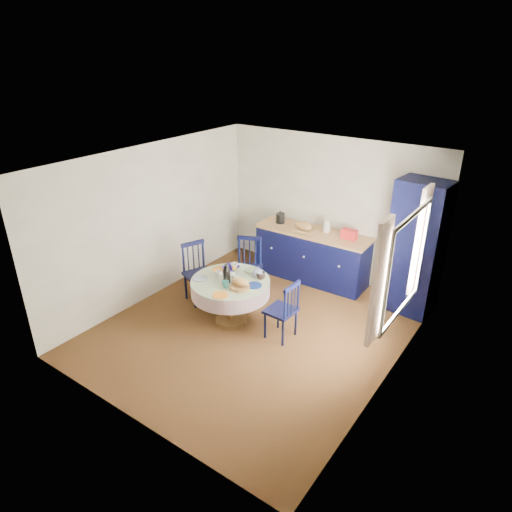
{
  "coord_description": "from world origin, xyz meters",
  "views": [
    {
      "loc": [
        3.32,
        -4.63,
        3.86
      ],
      "look_at": [
        -0.11,
        0.2,
        1.09
      ],
      "focal_mm": 32.0,
      "sensor_mm": 36.0,
      "label": 1
    }
  ],
  "objects_px": {
    "dining_table": "(231,287)",
    "mug_a": "(219,274)",
    "kitchen_counter": "(312,255)",
    "chair_right": "(283,310)",
    "pantry_cabinet": "(416,248)",
    "mug_d": "(234,266)",
    "chair_far": "(248,267)",
    "mug_b": "(225,284)",
    "chair_left": "(198,272)",
    "cobalt_bowl": "(231,268)",
    "mug_c": "(261,276)"
  },
  "relations": [
    {
      "from": "chair_far",
      "to": "cobalt_bowl",
      "type": "xyz_separation_m",
      "value": [
        0.08,
        -0.54,
        0.23
      ]
    },
    {
      "from": "chair_left",
      "to": "mug_a",
      "type": "distance_m",
      "value": 0.7
    },
    {
      "from": "chair_right",
      "to": "mug_c",
      "type": "xyz_separation_m",
      "value": [
        -0.52,
        0.2,
        0.3
      ]
    },
    {
      "from": "chair_right",
      "to": "mug_b",
      "type": "relative_size",
      "value": 8.75
    },
    {
      "from": "mug_c",
      "to": "pantry_cabinet",
      "type": "bearing_deg",
      "value": 43.22
    },
    {
      "from": "pantry_cabinet",
      "to": "mug_a",
      "type": "xyz_separation_m",
      "value": [
        -2.29,
        -1.91,
        -0.31
      ]
    },
    {
      "from": "pantry_cabinet",
      "to": "mug_d",
      "type": "distance_m",
      "value": 2.76
    },
    {
      "from": "chair_far",
      "to": "mug_d",
      "type": "distance_m",
      "value": 0.58
    },
    {
      "from": "dining_table",
      "to": "mug_c",
      "type": "relative_size",
      "value": 8.63
    },
    {
      "from": "cobalt_bowl",
      "to": "mug_a",
      "type": "bearing_deg",
      "value": -94.13
    },
    {
      "from": "mug_b",
      "to": "cobalt_bowl",
      "type": "xyz_separation_m",
      "value": [
        -0.28,
        0.49,
        -0.02
      ]
    },
    {
      "from": "kitchen_counter",
      "to": "mug_a",
      "type": "distance_m",
      "value": 2.02
    },
    {
      "from": "mug_c",
      "to": "chair_far",
      "type": "bearing_deg",
      "value": 139.87
    },
    {
      "from": "mug_d",
      "to": "mug_c",
      "type": "bearing_deg",
      "value": -2.11
    },
    {
      "from": "kitchen_counter",
      "to": "chair_right",
      "type": "distance_m",
      "value": 1.92
    },
    {
      "from": "dining_table",
      "to": "cobalt_bowl",
      "type": "height_order",
      "value": "dining_table"
    },
    {
      "from": "pantry_cabinet",
      "to": "chair_left",
      "type": "bearing_deg",
      "value": -144.5
    },
    {
      "from": "pantry_cabinet",
      "to": "chair_left",
      "type": "xyz_separation_m",
      "value": [
        -2.91,
        -1.7,
        -0.56
      ]
    },
    {
      "from": "kitchen_counter",
      "to": "mug_c",
      "type": "distance_m",
      "value": 1.66
    },
    {
      "from": "dining_table",
      "to": "mug_a",
      "type": "xyz_separation_m",
      "value": [
        -0.23,
        0.0,
        0.16
      ]
    },
    {
      "from": "kitchen_counter",
      "to": "mug_c",
      "type": "relative_size",
      "value": 15.22
    },
    {
      "from": "kitchen_counter",
      "to": "chair_right",
      "type": "bearing_deg",
      "value": -74.22
    },
    {
      "from": "mug_c",
      "to": "mug_d",
      "type": "relative_size",
      "value": 1.21
    },
    {
      "from": "chair_left",
      "to": "mug_c",
      "type": "distance_m",
      "value": 1.22
    },
    {
      "from": "chair_left",
      "to": "chair_far",
      "type": "bearing_deg",
      "value": -20.65
    },
    {
      "from": "pantry_cabinet",
      "to": "dining_table",
      "type": "distance_m",
      "value": 2.85
    },
    {
      "from": "chair_far",
      "to": "mug_b",
      "type": "xyz_separation_m",
      "value": [
        0.36,
        -1.03,
        0.25
      ]
    },
    {
      "from": "mug_d",
      "to": "pantry_cabinet",
      "type": "bearing_deg",
      "value": 35.65
    },
    {
      "from": "chair_far",
      "to": "mug_c",
      "type": "bearing_deg",
      "value": -65.4
    },
    {
      "from": "dining_table",
      "to": "chair_far",
      "type": "bearing_deg",
      "value": 109.71
    },
    {
      "from": "chair_left",
      "to": "mug_d",
      "type": "height_order",
      "value": "chair_left"
    },
    {
      "from": "dining_table",
      "to": "chair_left",
      "type": "height_order",
      "value": "dining_table"
    },
    {
      "from": "chair_left",
      "to": "mug_b",
      "type": "bearing_deg",
      "value": -92.67
    },
    {
      "from": "dining_table",
      "to": "chair_left",
      "type": "bearing_deg",
      "value": 165.77
    },
    {
      "from": "pantry_cabinet",
      "to": "chair_right",
      "type": "distance_m",
      "value": 2.26
    },
    {
      "from": "chair_right",
      "to": "cobalt_bowl",
      "type": "relative_size",
      "value": 3.77
    },
    {
      "from": "mug_b",
      "to": "chair_far",
      "type": "bearing_deg",
      "value": 109.24
    },
    {
      "from": "chair_right",
      "to": "mug_d",
      "type": "distance_m",
      "value": 1.1
    },
    {
      "from": "chair_left",
      "to": "pantry_cabinet",
      "type": "bearing_deg",
      "value": -37.7
    },
    {
      "from": "mug_d",
      "to": "cobalt_bowl",
      "type": "distance_m",
      "value": 0.06
    },
    {
      "from": "chair_right",
      "to": "mug_a",
      "type": "height_order",
      "value": "chair_right"
    },
    {
      "from": "mug_c",
      "to": "cobalt_bowl",
      "type": "distance_m",
      "value": 0.55
    },
    {
      "from": "mug_b",
      "to": "mug_d",
      "type": "bearing_deg",
      "value": 114.87
    },
    {
      "from": "kitchen_counter",
      "to": "cobalt_bowl",
      "type": "height_order",
      "value": "kitchen_counter"
    },
    {
      "from": "dining_table",
      "to": "mug_a",
      "type": "height_order",
      "value": "dining_table"
    },
    {
      "from": "kitchen_counter",
      "to": "mug_b",
      "type": "bearing_deg",
      "value": -97.28
    },
    {
      "from": "mug_d",
      "to": "cobalt_bowl",
      "type": "height_order",
      "value": "mug_d"
    },
    {
      "from": "pantry_cabinet",
      "to": "mug_d",
      "type": "bearing_deg",
      "value": -139.11
    },
    {
      "from": "dining_table",
      "to": "mug_c",
      "type": "bearing_deg",
      "value": 41.63
    },
    {
      "from": "mug_d",
      "to": "mug_a",
      "type": "bearing_deg",
      "value": -100.45
    }
  ]
}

